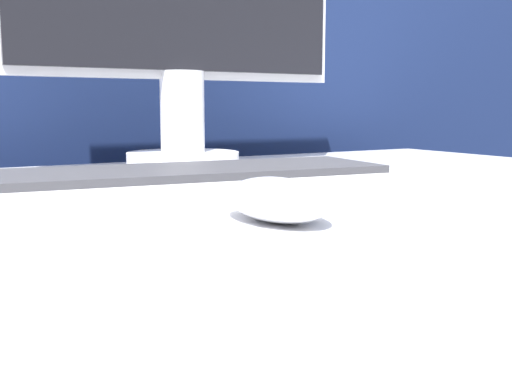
% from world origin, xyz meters
% --- Properties ---
extents(partition_panel, '(5.00, 0.03, 1.20)m').
position_xyz_m(partition_panel, '(0.00, 0.54, 0.60)').
color(partition_panel, navy).
rests_on(partition_panel, ground_plane).
extents(computer_mouse_near, '(0.07, 0.11, 0.03)m').
position_xyz_m(computer_mouse_near, '(0.08, -0.13, 0.73)').
color(computer_mouse_near, white).
rests_on(computer_mouse_near, desk).
extents(keyboard, '(0.47, 0.20, 0.02)m').
position_xyz_m(keyboard, '(0.08, 0.06, 0.73)').
color(keyboard, silver).
rests_on(keyboard, desk).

